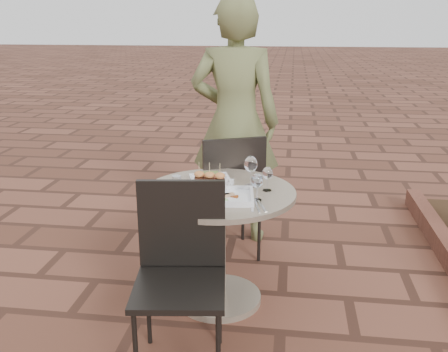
# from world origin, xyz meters

# --- Properties ---
(ground) EXTENTS (60.00, 60.00, 0.00)m
(ground) POSITION_xyz_m (0.00, 0.00, 0.00)
(ground) COLOR brown
(ground) RESTS_ON ground
(cafe_table) EXTENTS (0.90, 0.90, 0.73)m
(cafe_table) POSITION_xyz_m (0.03, -0.13, 0.48)
(cafe_table) COLOR gray
(cafe_table) RESTS_ON ground
(chair_far) EXTENTS (0.58, 0.58, 0.93)m
(chair_far) POSITION_xyz_m (0.02, 0.46, 0.55)
(chair_far) COLOR black
(chair_far) RESTS_ON ground
(chair_near) EXTENTS (0.49, 0.49, 0.93)m
(chair_near) POSITION_xyz_m (-0.08, -0.67, 0.55)
(chair_near) COLOR black
(chair_near) RESTS_ON ground
(diner) EXTENTS (0.69, 0.47, 1.87)m
(diner) POSITION_xyz_m (0.01, 0.87, 0.94)
(diner) COLOR brown
(diner) RESTS_ON ground
(plate_salmon) EXTENTS (0.30, 0.30, 0.07)m
(plate_salmon) POSITION_xyz_m (-0.05, 0.01, 0.75)
(plate_salmon) COLOR silver
(plate_salmon) RESTS_ON cafe_table
(plate_sliders) EXTENTS (0.27, 0.27, 0.16)m
(plate_sliders) POSITION_xyz_m (-0.03, -0.09, 0.76)
(plate_sliders) COLOR silver
(plate_sliders) RESTS_ON cafe_table
(plate_tuna) EXTENTS (0.30, 0.30, 0.03)m
(plate_tuna) POSITION_xyz_m (0.10, -0.26, 0.75)
(plate_tuna) COLOR silver
(plate_tuna) RESTS_ON cafe_table
(wine_glass_right) EXTENTS (0.07, 0.07, 0.16)m
(wine_glass_right) POSITION_xyz_m (0.26, -0.26, 0.84)
(wine_glass_right) COLOR white
(wine_glass_right) RESTS_ON cafe_table
(wine_glass_mid) EXTENTS (0.08, 0.08, 0.19)m
(wine_glass_mid) POSITION_xyz_m (0.20, -0.02, 0.86)
(wine_glass_mid) COLOR white
(wine_glass_mid) RESTS_ON cafe_table
(wine_glass_far) EXTENTS (0.06, 0.06, 0.14)m
(wine_glass_far) POSITION_xyz_m (0.31, -0.09, 0.83)
(wine_glass_far) COLOR white
(wine_glass_far) RESTS_ON cafe_table
(steel_ramekin) EXTENTS (0.07, 0.07, 0.04)m
(steel_ramekin) POSITION_xyz_m (-0.25, -0.01, 0.75)
(steel_ramekin) COLOR silver
(steel_ramekin) RESTS_ON cafe_table
(cutlery_set) EXTENTS (0.14, 0.22, 0.00)m
(cutlery_set) POSITION_xyz_m (0.27, -0.35, 0.73)
(cutlery_set) COLOR silver
(cutlery_set) RESTS_ON cafe_table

